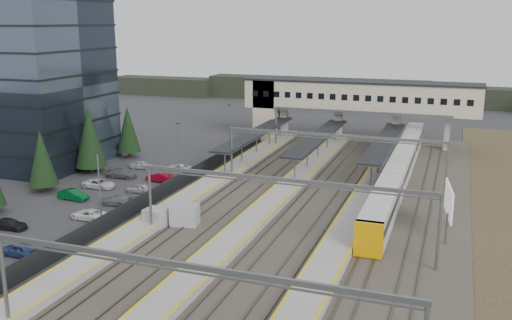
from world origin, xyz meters
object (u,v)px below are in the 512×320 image
at_px(office_building, 15,83).
at_px(footbridge, 343,99).
at_px(train, 400,169).
at_px(billboard, 449,202).
at_px(relay_cabin_far, 156,218).
at_px(relay_cabin_near, 185,216).

distance_m(office_building, footbridge, 53.18).
relative_size(train, billboard, 8.87).
bearing_deg(relay_cabin_far, footbridge, 78.32).
height_order(office_building, footbridge, office_building).
bearing_deg(billboard, office_building, 170.15).
height_order(office_building, train, office_building).
bearing_deg(footbridge, relay_cabin_near, -98.84).
relative_size(office_building, train, 0.44).
height_order(office_building, relay_cabin_near, office_building).
distance_m(train, billboard, 19.67).
bearing_deg(billboard, relay_cabin_near, -166.57).
height_order(footbridge, billboard, footbridge).
distance_m(office_building, relay_cabin_far, 40.01).
relative_size(relay_cabin_near, relay_cabin_far, 1.32).
bearing_deg(billboard, footbridge, 114.78).
xyz_separation_m(office_building, relay_cabin_near, (36.38, -17.12, -11.01)).
relative_size(office_building, billboard, 3.93).
distance_m(footbridge, train, 26.26).
height_order(train, billboard, billboard).
relative_size(office_building, footbridge, 0.60).
relative_size(relay_cabin_far, footbridge, 0.06).
relative_size(relay_cabin_near, billboard, 0.51).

